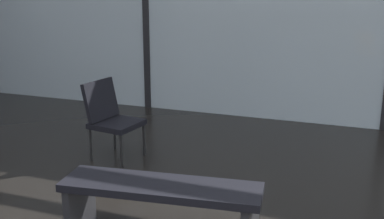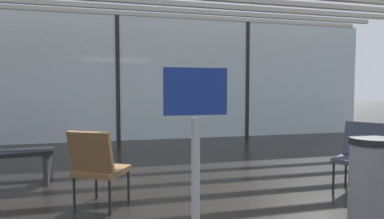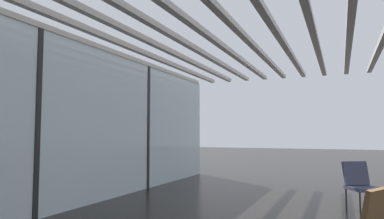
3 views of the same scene
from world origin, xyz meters
name	(u,v)px [view 1 (image 1 of 3)]	position (x,y,z in m)	size (l,w,h in m)	color
window_mullion_0	(147,6)	(-3.50, 5.20, 1.58)	(0.10, 0.12, 3.16)	black
lounge_chair_2	(110,115)	(-2.94, 3.02, 0.49)	(0.59, 0.55, 0.87)	black
waiting_bench	(161,197)	(-1.68, 1.57, 0.36)	(1.54, 0.58, 0.47)	black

